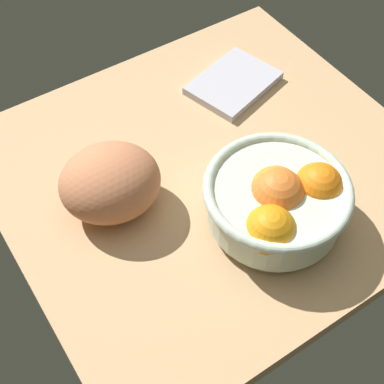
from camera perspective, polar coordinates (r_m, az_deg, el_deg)
The scene contains 4 objects.
ground_plane at distance 93.50cm, azimuth 2.02°, elevation 1.88°, with size 67.50×62.80×3.00cm, color tan.
fruit_bowl at distance 82.14cm, azimuth 8.77°, elevation -0.77°, with size 21.59×21.59×10.52cm.
bread_loaf at distance 84.51cm, azimuth -8.31°, elevation 0.98°, with size 15.31×13.66×10.55cm, color #CB7B52.
napkin_folded at distance 105.76cm, azimuth 4.22°, elevation 10.94°, with size 15.49×11.47×1.54cm, color #B6B5C1.
Camera 1 is at (-35.33, -47.66, 70.76)cm, focal length 52.61 mm.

